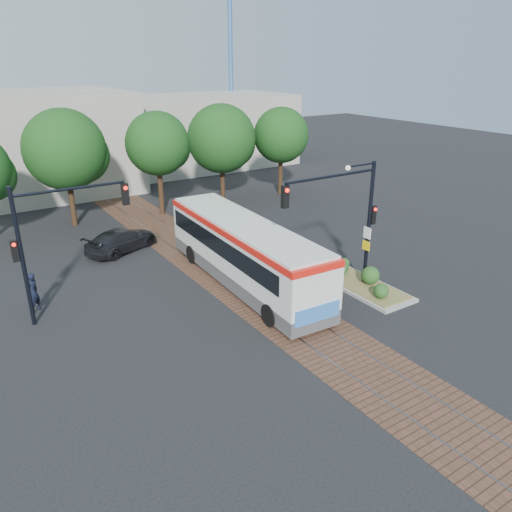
% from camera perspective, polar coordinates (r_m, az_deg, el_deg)
% --- Properties ---
extents(ground, '(120.00, 120.00, 0.00)m').
position_cam_1_polar(ground, '(23.11, 1.68, -5.52)').
color(ground, black).
rests_on(ground, ground).
extents(trackbed, '(3.60, 40.00, 0.02)m').
position_cam_1_polar(trackbed, '(26.16, -3.31, -2.12)').
color(trackbed, brown).
rests_on(trackbed, ground).
extents(tree_row, '(26.40, 5.60, 7.67)m').
position_cam_1_polar(tree_row, '(36.14, -11.87, 12.22)').
color(tree_row, '#382314').
rests_on(tree_row, ground).
extents(warehouses, '(40.00, 13.00, 8.00)m').
position_cam_1_polar(warehouses, '(47.42, -19.49, 12.40)').
color(warehouses, '#ADA899').
rests_on(warehouses, ground).
extents(crane, '(8.00, 0.50, 18.00)m').
position_cam_1_polar(crane, '(58.89, -2.93, 22.10)').
color(crane, '#3F72B2').
rests_on(crane, ground).
extents(city_bus, '(3.07, 12.10, 3.21)m').
position_cam_1_polar(city_bus, '(24.53, -1.41, 0.74)').
color(city_bus, '#464649').
rests_on(city_bus, ground).
extents(traffic_island, '(2.20, 5.20, 1.13)m').
position_cam_1_polar(traffic_island, '(25.19, 11.94, -2.77)').
color(traffic_island, gray).
rests_on(traffic_island, ground).
extents(signal_pole_main, '(5.49, 0.46, 6.00)m').
position_cam_1_polar(signal_pole_main, '(23.28, 10.82, 5.34)').
color(signal_pole_main, black).
rests_on(signal_pole_main, ground).
extents(signal_pole_left, '(4.99, 0.34, 6.00)m').
position_cam_1_polar(signal_pole_left, '(22.15, -22.64, 2.35)').
color(signal_pole_left, black).
rests_on(signal_pole_left, ground).
extents(officer, '(0.81, 0.78, 1.87)m').
position_cam_1_polar(officer, '(24.17, -24.16, -3.84)').
color(officer, black).
rests_on(officer, ground).
extents(parked_car, '(4.94, 3.56, 1.33)m').
position_cam_1_polar(parked_car, '(30.12, -15.12, 1.77)').
color(parked_car, black).
rests_on(parked_car, ground).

